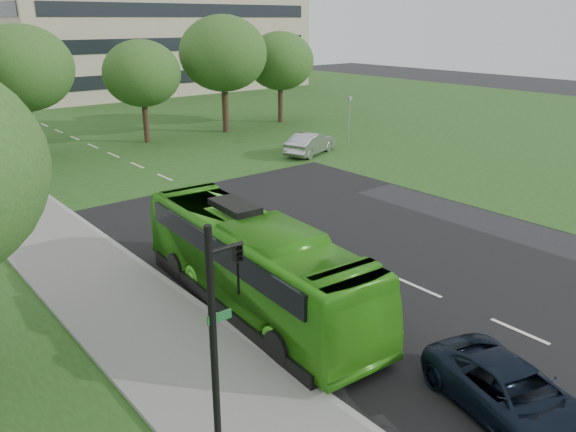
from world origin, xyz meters
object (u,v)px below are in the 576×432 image
object	(u,v)px
tree_park_b	(22,68)
camera_pole	(349,114)
suv	(514,394)
tree_park_d	(223,54)
tree_park_c	(142,74)
traffic_light	(220,330)
bus	(253,262)
sedan	(310,143)
tree_park_e	(280,61)

from	to	relation	value
tree_park_b	camera_pole	bearing A→B (deg)	-29.76
suv	camera_pole	xyz separation A→B (m)	(20.01, 25.65, 1.74)
tree_park_b	tree_park_d	size ratio (longest dim) A/B	0.93
camera_pole	tree_park_c	bearing A→B (deg)	148.24
tree_park_c	tree_park_d	world-z (taller)	tree_park_d
tree_park_d	camera_pole	world-z (taller)	tree_park_d
traffic_light	bus	bearing A→B (deg)	53.89
tree_park_c	traffic_light	world-z (taller)	tree_park_c
tree_park_b	camera_pole	world-z (taller)	tree_park_b
camera_pole	tree_park_d	bearing A→B (deg)	123.86
tree_park_d	camera_pole	distance (m)	12.33
tree_park_c	suv	world-z (taller)	tree_park_c
tree_park_d	sedan	world-z (taller)	tree_park_d
bus	suv	distance (m)	9.04
tree_park_d	tree_park_e	world-z (taller)	tree_park_d
bus	sedan	distance (m)	23.37
sedan	suv	size ratio (longest dim) A/B	1.00
suv	sedan	bearing A→B (deg)	73.42
sedan	tree_park_b	bearing A→B (deg)	31.82
tree_park_d	bus	xyz separation A→B (m)	(-16.91, -27.40, -5.08)
traffic_light	tree_park_c	bearing A→B (deg)	71.72
tree_park_c	tree_park_d	bearing A→B (deg)	-2.25
tree_park_d	camera_pole	size ratio (longest dim) A/B	2.62
tree_park_c	tree_park_d	xyz separation A→B (m)	(7.42, -0.29, 1.24)
tree_park_d	sedan	bearing A→B (deg)	-90.07
tree_park_d	bus	world-z (taller)	tree_park_d
bus	suv	size ratio (longest dim) A/B	2.33
tree_park_c	camera_pole	xyz separation A→B (m)	(12.02, -10.91, -3.02)
tree_park_b	traffic_light	world-z (taller)	tree_park_b
sedan	tree_park_d	bearing A→B (deg)	-20.38
tree_park_b	bus	distance (m)	28.90
tree_park_c	tree_park_e	xyz separation A→B (m)	(14.34, 0.62, 0.28)
tree_park_d	suv	xyz separation A→B (m)	(-15.42, -36.27, -6.00)
tree_park_e	traffic_light	world-z (taller)	tree_park_e
tree_park_d	suv	world-z (taller)	tree_park_d
bus	sedan	xyz separation A→B (m)	(16.89, 16.13, -0.79)
tree_park_b	tree_park_c	bearing A→B (deg)	-5.54
tree_park_c	bus	size ratio (longest dim) A/B	0.70
tree_park_b	tree_park_c	xyz separation A→B (m)	(8.51, -0.83, -0.77)
tree_park_b	tree_park_e	size ratio (longest dim) A/B	1.09
tree_park_b	traffic_light	bearing A→B (deg)	-99.65
tree_park_e	tree_park_c	bearing A→B (deg)	-177.51
bus	camera_pole	xyz separation A→B (m)	(21.50, 16.78, 0.82)
tree_park_c	sedan	world-z (taller)	tree_park_c
tree_park_b	suv	world-z (taller)	tree_park_b
tree_park_b	bus	bearing A→B (deg)	-91.95
sedan	camera_pole	xyz separation A→B (m)	(4.61, 0.65, 1.61)
sedan	tree_park_c	bearing A→B (deg)	12.35
sedan	traffic_light	distance (m)	30.77
sedan	suv	xyz separation A→B (m)	(-15.41, -25.00, -0.13)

